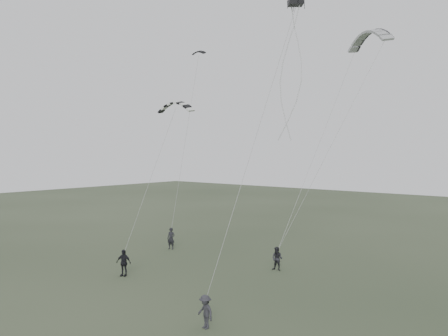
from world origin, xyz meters
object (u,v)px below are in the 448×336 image
Objects in this scene: flyer_left at (171,238)px; kite_striped at (176,102)px; kite_pale_large at (369,32)px; flyer_center at (124,263)px; flyer_far at (205,312)px; kite_dark_small at (199,52)px; flyer_right at (277,259)px.

flyer_left is 0.60× the size of kite_striped.
flyer_left is 0.44× the size of kite_pale_large.
kite_pale_large is at bearing 28.78° from flyer_center.
flyer_center reaches higher than flyer_far.
flyer_left is at bearing 153.95° from flyer_far.
kite_pale_large is (15.58, 1.64, -0.53)m from kite_dark_small.
flyer_far is at bearing -59.36° from flyer_left.
flyer_right reaches higher than flyer_far.
kite_pale_large is at bearing 52.24° from flyer_right.
flyer_right is at bearing -31.90° from kite_dark_small.
kite_pale_large reaches higher than flyer_left.
flyer_far is 27.02m from kite_dark_small.
kite_dark_small reaches higher than flyer_right.
flyer_left is 22.54m from kite_pale_large.
flyer_far is at bearing -81.96° from flyer_right.
kite_striped is (-12.09, -8.04, -5.03)m from kite_pale_large.
kite_striped is at bearing -116.08° from kite_pale_large.
flyer_left is 17.39m from kite_dark_small.
kite_striped is at bearing 77.85° from flyer_center.
flyer_left is 1.37× the size of kite_dark_small.
kite_striped is (-8.26, -1.63, 11.21)m from flyer_right.
kite_dark_small is (-1.24, 4.81, 16.67)m from flyer_left.
kite_striped is at bearing 153.35° from flyer_far.
flyer_far is 0.38× the size of kite_pale_large.
kite_dark_small reaches higher than kite_striped.
kite_dark_small is at bearing 106.45° from kite_striped.
flyer_right is 10.95m from flyer_far.
kite_striped reaches higher than flyer_right.
flyer_right is at bearing -20.84° from flyer_left.
flyer_right is at bearing -90.55° from kite_pale_large.
kite_dark_small is 15.68m from kite_pale_large.
flyer_right is 17.87m from kite_pale_large.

